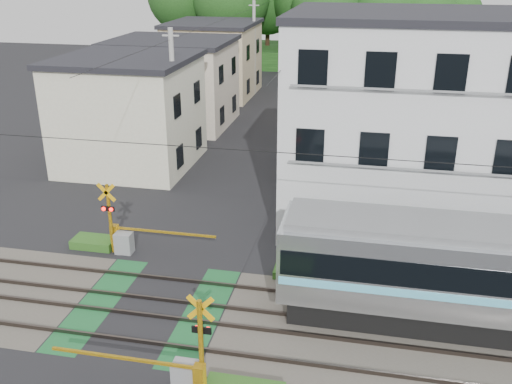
% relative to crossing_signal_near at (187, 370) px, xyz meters
% --- Properties ---
extents(ground, '(120.00, 120.00, 0.00)m').
position_rel_crossing_signal_near_xyz_m(ground, '(-2.59, 3.65, -0.71)').
color(ground, black).
extents(track_bed, '(120.00, 120.00, 0.14)m').
position_rel_crossing_signal_near_xyz_m(track_bed, '(-2.59, 3.65, -0.67)').
color(track_bed, '#47423A').
rests_on(track_bed, ground).
extents(crossing_signal_near, '(4.74, 0.65, 3.09)m').
position_rel_crossing_signal_near_xyz_m(crossing_signal_near, '(0.00, 0.00, 0.00)').
color(crossing_signal_near, '#F1AB0C').
rests_on(crossing_signal_near, ground).
extents(crossing_signal_far, '(4.74, 0.65, 3.09)m').
position_rel_crossing_signal_near_xyz_m(crossing_signal_far, '(-5.17, 7.31, 0.00)').
color(crossing_signal_far, '#F1AB0C').
rests_on(crossing_signal_far, ground).
extents(apartment_block, '(10.20, 8.36, 9.30)m').
position_rel_crossing_signal_near_xyz_m(apartment_block, '(5.91, 13.15, 3.94)').
color(apartment_block, silver).
rests_on(apartment_block, ground).
extents(houses_row, '(22.07, 31.35, 6.80)m').
position_rel_crossing_signal_near_xyz_m(houses_row, '(-2.33, 29.57, 2.53)').
color(houses_row, beige).
rests_on(houses_row, ground).
extents(tree_hill, '(40.00, 13.95, 11.86)m').
position_rel_crossing_signal_near_xyz_m(tree_hill, '(-4.41, 51.23, 5.25)').
color(tree_hill, '#214E1A').
rests_on(tree_hill, ground).
extents(catenary, '(60.00, 5.04, 7.00)m').
position_rel_crossing_signal_near_xyz_m(catenary, '(3.41, 3.69, 2.98)').
color(catenary, '#2D2D33').
rests_on(catenary, ground).
extents(utility_poles, '(7.90, 42.00, 8.00)m').
position_rel_crossing_signal_near_xyz_m(utility_poles, '(-3.64, 26.66, 3.37)').
color(utility_poles, '#A5A5A0').
rests_on(utility_poles, ground).
extents(pedestrian, '(0.77, 0.65, 1.79)m').
position_rel_crossing_signal_near_xyz_m(pedestrian, '(-2.51, 35.66, 0.19)').
color(pedestrian, '#2F353B').
rests_on(pedestrian, ground).
extents(weed_patches, '(10.25, 8.80, 0.40)m').
position_rel_crossing_signal_near_xyz_m(weed_patches, '(-0.83, 3.56, -0.53)').
color(weed_patches, '#2D5E1E').
rests_on(weed_patches, ground).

